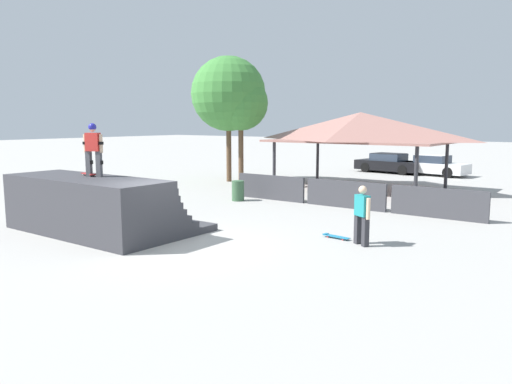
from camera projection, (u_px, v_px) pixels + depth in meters
name	position (u px, v px, depth m)	size (l,w,h in m)	color
ground_plane	(170.00, 245.00, 13.57)	(160.00, 160.00, 0.00)	#A3A09B
quarter_pipe_ramp	(95.00, 208.00, 15.07)	(5.69, 3.64, 1.70)	#38383D
skater_on_deck	(93.00, 146.00, 14.75)	(0.67, 0.41, 1.59)	#4C4C51
skateboard_on_deck	(89.00, 174.00, 15.11)	(0.84, 0.39, 0.09)	silver
bystander_walking	(362.00, 212.00, 13.44)	(0.62, 0.42, 1.63)	#2D2D33
skateboard_on_ground	(335.00, 236.00, 14.33)	(0.86, 0.31, 0.09)	red
barrier_fence	(345.00, 194.00, 19.34)	(10.39, 0.12, 1.05)	#3D3D42
pavilion_shelter	(360.00, 127.00, 24.48)	(8.45, 5.22, 3.78)	#2D2D33
tree_beside_pavilion	(241.00, 104.00, 27.03)	(2.97, 2.97, 5.81)	brown
tree_far_back	(228.00, 94.00, 27.29)	(4.08, 4.08, 6.88)	brown
trash_bin	(238.00, 191.00, 21.09)	(0.52, 0.52, 0.85)	#385B3D
parked_car_black	(390.00, 164.00, 32.61)	(4.57, 2.32, 1.27)	black
parked_car_white	(433.00, 166.00, 30.99)	(4.25, 2.24, 1.27)	silver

